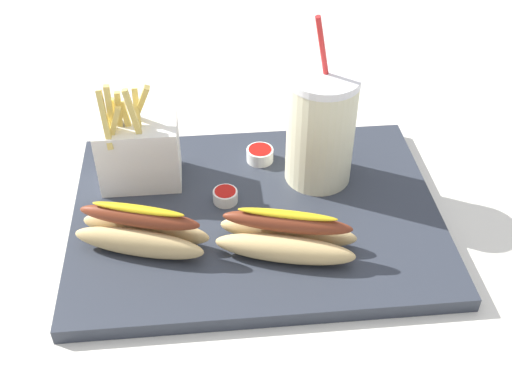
{
  "coord_description": "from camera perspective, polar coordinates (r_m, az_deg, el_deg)",
  "views": [
    {
      "loc": [
        0.06,
        0.62,
        0.57
      ],
      "look_at": [
        0.0,
        0.0,
        0.05
      ],
      "focal_mm": 44.49,
      "sensor_mm": 36.0,
      "label": 1
    }
  ],
  "objects": [
    {
      "name": "ketchup_cup_2",
      "position": [
        0.91,
        0.36,
        3.44
      ],
      "size": [
        0.04,
        0.04,
        0.02
      ],
      "color": "white",
      "rests_on": "food_tray"
    },
    {
      "name": "soda_cup",
      "position": [
        0.84,
        5.84,
        5.7
      ],
      "size": [
        0.09,
        0.09,
        0.24
      ],
      "color": "beige",
      "rests_on": "food_tray"
    },
    {
      "name": "food_tray",
      "position": [
        0.84,
        -0.0,
        -2.1
      ],
      "size": [
        0.48,
        0.36,
        0.02
      ],
      "primitive_type": "cube",
      "color": "#2D333D",
      "rests_on": "ground_plane"
    },
    {
      "name": "ground_plane",
      "position": [
        0.85,
        -0.0,
        -3.1
      ],
      "size": [
        2.4,
        2.4,
        0.02
      ],
      "primitive_type": "cube",
      "color": "silver"
    },
    {
      "name": "hot_dog_2",
      "position": [
        0.76,
        2.76,
        -4.0
      ],
      "size": [
        0.18,
        0.1,
        0.06
      ],
      "color": "#DBB775",
      "rests_on": "food_tray"
    },
    {
      "name": "hot_dog_1",
      "position": [
        0.77,
        -10.26,
        -3.5
      ],
      "size": [
        0.17,
        0.09,
        0.07
      ],
      "color": "#DBB775",
      "rests_on": "food_tray"
    },
    {
      "name": "ketchup_cup_1",
      "position": [
        0.84,
        -2.78,
        -0.31
      ],
      "size": [
        0.03,
        0.03,
        0.02
      ],
      "color": "white",
      "rests_on": "food_tray"
    },
    {
      "name": "fries_basket",
      "position": [
        0.86,
        -10.51,
        3.67
      ],
      "size": [
        0.11,
        0.07,
        0.16
      ],
      "color": "white",
      "rests_on": "food_tray"
    }
  ]
}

